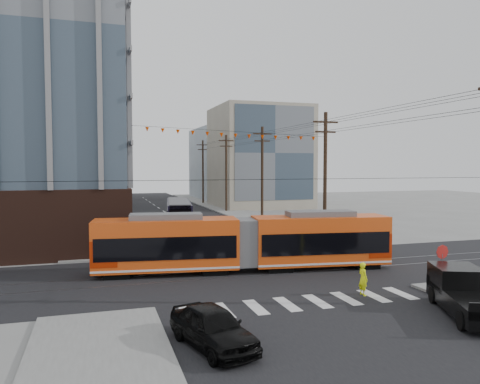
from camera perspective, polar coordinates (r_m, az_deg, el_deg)
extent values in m
plane|color=slate|center=(26.18, 4.78, -11.53)|extent=(160.00, 160.00, 0.00)
cube|color=#8C99A5|center=(75.84, -23.05, 4.77)|extent=(18.00, 16.00, 18.00)
cube|color=gray|center=(75.88, 2.35, 4.27)|extent=(14.00, 14.00, 16.00)
cube|color=gray|center=(95.60, -20.08, 5.07)|extent=(16.00, 18.00, 20.00)
cube|color=#8C99A5|center=(95.50, -0.58, 3.47)|extent=(16.00, 16.00, 14.00)
cylinder|color=black|center=(81.47, -4.54, 2.44)|extent=(0.30, 0.30, 11.00)
imported|color=black|center=(17.84, -3.34, -16.11)|extent=(2.89, 4.80, 1.53)
imported|color=#949AA4|center=(36.98, -10.23, -5.97)|extent=(2.60, 4.93, 1.55)
imported|color=#BABABA|center=(43.35, -12.15, -4.64)|extent=(2.84, 5.53, 1.54)
imported|color=slate|center=(49.28, -12.69, -3.81)|extent=(3.31, 5.19, 1.33)
imported|color=#F2FF11|center=(25.22, 14.77, -10.20)|extent=(0.43, 0.64, 1.71)
cube|color=gray|center=(39.57, 9.79, -5.88)|extent=(1.60, 4.29, 0.84)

